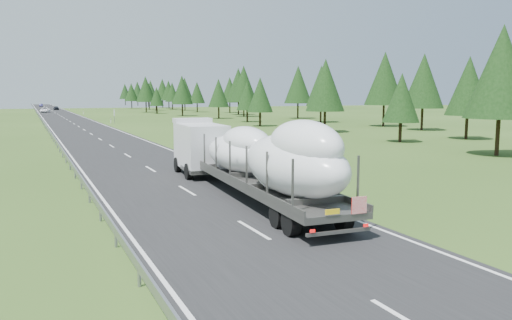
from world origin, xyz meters
name	(u,v)px	position (x,y,z in m)	size (l,w,h in m)	color
ground	(253,230)	(0.00, 0.00, 0.00)	(400.00, 400.00, 0.00)	#2E4A18
road_surface	(67,119)	(0.00, 100.00, 0.01)	(10.00, 400.00, 0.02)	black
guardrail	(40,117)	(-5.30, 99.94, 0.60)	(0.10, 400.00, 0.76)	slate
marker_posts	(75,110)	(6.50, 155.00, 0.54)	(0.13, 350.08, 1.00)	silver
highway_sign	(114,114)	(7.20, 80.00, 1.81)	(0.08, 0.90, 2.60)	slate
tree_line_right	(230,88)	(40.66, 104.73, 7.14)	(28.86, 287.00, 12.65)	black
boat_truck	(250,155)	(2.48, 5.93, 2.24)	(3.78, 20.07, 4.33)	silver
distant_van	(45,110)	(-2.74, 149.61, 0.77)	(2.57, 5.58, 1.55)	white
distant_car_dark	(56,108)	(1.81, 176.19, 0.71)	(1.69, 4.19, 1.43)	black
distant_car_blue	(41,105)	(-1.73, 235.44, 0.69)	(1.46, 4.17, 1.38)	#1C1B4D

